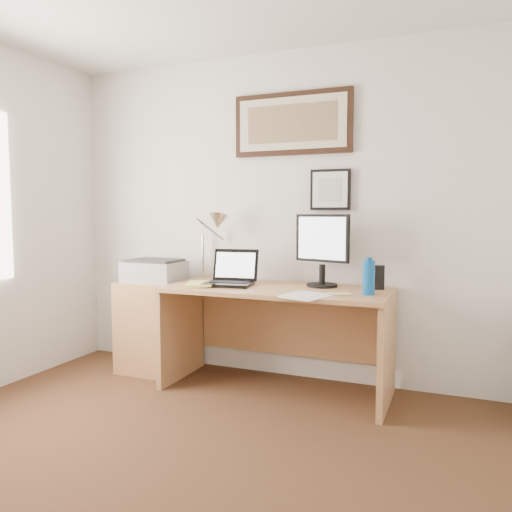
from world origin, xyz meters
The scene contains 18 objects.
floor centered at (0.00, 0.00, 0.00)m, with size 4.00×4.00×0.00m, color #452A18.
wall_back centered at (0.00, 2.00, 1.25)m, with size 3.50×0.02×2.50m, color silver.
side_cabinet centered at (-0.92, 1.68, 0.36)m, with size 0.50×0.40×0.73m, color #A87446.
water_bottle centered at (0.81, 1.56, 0.86)m, with size 0.08×0.08×0.22m, color #0C54A6.
bottle_cap centered at (0.81, 1.56, 0.98)m, with size 0.04×0.04×0.02m, color #0C54A6.
speaker centered at (0.84, 1.82, 0.83)m, with size 0.07×0.06×0.17m, color black.
paper_sheet_a centered at (0.46, 1.36, 0.75)m, with size 0.23×0.33×0.00m, color white.
paper_sheet_b centered at (0.41, 1.38, 0.75)m, with size 0.20×0.29×0.00m, color white.
sticky_pad centered at (0.67, 1.48, 0.76)m, with size 0.08×0.08×0.01m, color #D5B965.
marker_pen centered at (0.64, 1.47, 0.76)m, with size 0.02×0.02×0.14m, color white.
book centered at (-0.49, 1.48, 0.76)m, with size 0.20×0.27×0.02m, color #EFE470.
desk centered at (0.15, 1.72, 0.51)m, with size 1.60×0.70×0.75m.
laptop centered at (-0.20, 1.63, 0.81)m, with size 0.37×0.34×0.26m.
lcd_monitor centered at (0.44, 1.79, 1.04)m, with size 0.41×0.22×0.52m.
printer centered at (-0.91, 1.70, 0.82)m, with size 0.44×0.34×0.18m.
desk_lamp centered at (-0.41, 1.81, 1.19)m, with size 0.29×0.27×0.53m.
picture_large centered at (0.15, 1.97, 1.95)m, with size 0.92×0.04×0.47m.
picture_small centered at (0.45, 1.97, 1.45)m, with size 0.30×0.03×0.30m.
Camera 1 is at (1.34, -1.67, 1.28)m, focal length 35.00 mm.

